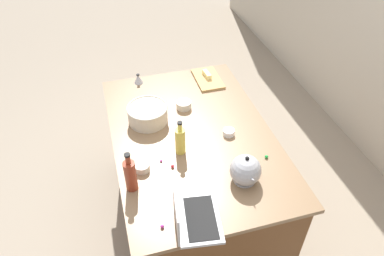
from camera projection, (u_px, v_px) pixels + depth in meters
The scene contains 17 objects.
ground_plane at pixel (192, 215), 2.95m from camera, with size 12.00×12.00×0.00m, color gray.
island_counter at pixel (192, 179), 2.65m from camera, with size 1.55×1.03×0.90m.
laptop at pixel (191, 216), 1.82m from camera, with size 0.34×0.27×0.22m.
mixing_bowl_large at pixel (148, 114), 2.42m from camera, with size 0.28×0.28×0.12m.
bottle_oil at pixel (180, 140), 2.17m from camera, with size 0.06×0.06×0.24m.
bottle_soy at pixel (130, 175), 1.94m from camera, with size 0.07×0.07×0.27m.
kettle at pixel (245, 170), 2.00m from camera, with size 0.21×0.18×0.20m.
cutting_board at pixel (208, 79), 2.84m from camera, with size 0.32×0.19×0.02m, color tan.
butter_stick_left at pixel (207, 74), 2.84m from camera, with size 0.11×0.04×0.04m, color #F4E58C.
ramekin_small at pixel (184, 105), 2.55m from camera, with size 0.11×0.11×0.05m, color beige.
ramekin_medium at pixel (229, 132), 2.34m from camera, with size 0.08×0.08×0.04m, color white.
ramekin_wide at pixel (142, 167), 2.10m from camera, with size 0.09×0.09×0.05m, color beige.
kitchen_timer at pixel (138, 79), 2.79m from camera, with size 0.07×0.07×0.08m.
candy_0 at pixel (266, 157), 2.18m from camera, with size 0.02×0.02×0.02m, color green.
candy_1 at pixel (162, 226), 1.81m from camera, with size 0.02×0.02×0.02m, color #CC3399.
candy_2 at pixel (161, 161), 2.16m from camera, with size 0.01×0.01×0.01m, color #CC3399.
candy_3 at pixel (173, 166), 2.12m from camera, with size 0.02×0.02×0.02m, color red.
Camera 1 is at (1.69, -0.48, 2.47)m, focal length 33.46 mm.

